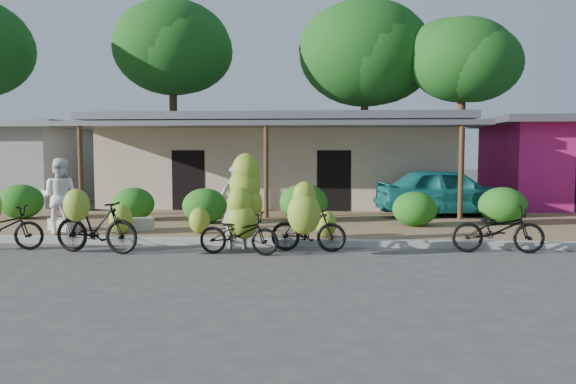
{
  "coord_description": "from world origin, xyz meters",
  "views": [
    {
      "loc": [
        1.81,
        -10.23,
        2.13
      ],
      "look_at": [
        0.94,
        1.92,
        1.2
      ],
      "focal_mm": 35.0,
      "sensor_mm": 36.0,
      "label": 1
    }
  ],
  "objects_px": {
    "tree_near_right": "(457,58)",
    "tree_far_center": "(169,46)",
    "bystander": "(60,196)",
    "teal_van": "(447,192)",
    "bike_right": "(307,222)",
    "sack_far": "(63,224)",
    "tree_center_right": "(361,52)",
    "bike_center": "(242,212)",
    "bike_far_right": "(498,229)",
    "sack_near": "(136,224)",
    "bike_left": "(94,224)",
    "vendor": "(236,207)"
  },
  "relations": [
    {
      "from": "bike_far_right",
      "to": "tree_near_right",
      "type": "bearing_deg",
      "value": -7.73
    },
    {
      "from": "sack_near",
      "to": "bike_right",
      "type": "bearing_deg",
      "value": -26.68
    },
    {
      "from": "bike_left",
      "to": "bystander",
      "type": "distance_m",
      "value": 2.47
    },
    {
      "from": "tree_far_center",
      "to": "vendor",
      "type": "bearing_deg",
      "value": -69.19
    },
    {
      "from": "tree_near_right",
      "to": "tree_far_center",
      "type": "bearing_deg",
      "value": 173.42
    },
    {
      "from": "tree_center_right",
      "to": "bike_center",
      "type": "bearing_deg",
      "value": -101.96
    },
    {
      "from": "bike_right",
      "to": "teal_van",
      "type": "distance_m",
      "value": 7.15
    },
    {
      "from": "tree_center_right",
      "to": "sack_far",
      "type": "relative_size",
      "value": 12.05
    },
    {
      "from": "tree_center_right",
      "to": "vendor",
      "type": "bearing_deg",
      "value": -102.82
    },
    {
      "from": "bike_left",
      "to": "teal_van",
      "type": "xyz_separation_m",
      "value": [
        8.35,
        6.23,
        0.24
      ]
    },
    {
      "from": "bike_center",
      "to": "sack_near",
      "type": "distance_m",
      "value": 3.69
    },
    {
      "from": "bike_far_right",
      "to": "sack_near",
      "type": "relative_size",
      "value": 2.2
    },
    {
      "from": "bystander",
      "to": "teal_van",
      "type": "xyz_separation_m",
      "value": [
        9.96,
        4.4,
        -0.17
      ]
    },
    {
      "from": "sack_far",
      "to": "bike_center",
      "type": "bearing_deg",
      "value": -22.55
    },
    {
      "from": "bike_center",
      "to": "sack_far",
      "type": "xyz_separation_m",
      "value": [
        -4.81,
        2.0,
        -0.57
      ]
    },
    {
      "from": "tree_far_center",
      "to": "bike_right",
      "type": "relative_size",
      "value": 5.64
    },
    {
      "from": "tree_far_center",
      "to": "teal_van",
      "type": "bearing_deg",
      "value": -39.37
    },
    {
      "from": "bike_left",
      "to": "bike_center",
      "type": "xyz_separation_m",
      "value": [
        2.98,
        0.43,
        0.21
      ]
    },
    {
      "from": "bike_right",
      "to": "sack_far",
      "type": "bearing_deg",
      "value": 76.68
    },
    {
      "from": "tree_far_center",
      "to": "sack_far",
      "type": "height_order",
      "value": "tree_far_center"
    },
    {
      "from": "tree_far_center",
      "to": "tree_near_right",
      "type": "xyz_separation_m",
      "value": [
        13.0,
        -1.5,
        -0.96
      ]
    },
    {
      "from": "tree_far_center",
      "to": "bystander",
      "type": "distance_m",
      "value": 14.81
    },
    {
      "from": "bike_center",
      "to": "tree_far_center",
      "type": "bearing_deg",
      "value": 28.26
    },
    {
      "from": "tree_near_right",
      "to": "bike_far_right",
      "type": "height_order",
      "value": "tree_near_right"
    },
    {
      "from": "tree_center_right",
      "to": "bike_center",
      "type": "xyz_separation_m",
      "value": [
        -3.27,
        -15.41,
        -5.86
      ]
    },
    {
      "from": "bike_left",
      "to": "bike_center",
      "type": "relative_size",
      "value": 0.93
    },
    {
      "from": "tree_center_right",
      "to": "tree_near_right",
      "type": "xyz_separation_m",
      "value": [
        4.0,
        -2.0,
        -0.67
      ]
    },
    {
      "from": "tree_center_right",
      "to": "bike_right",
      "type": "relative_size",
      "value": 5.61
    },
    {
      "from": "tree_near_right",
      "to": "sack_near",
      "type": "distance_m",
      "value": 16.33
    },
    {
      "from": "tree_center_right",
      "to": "vendor",
      "type": "relative_size",
      "value": 4.94
    },
    {
      "from": "tree_far_center",
      "to": "bike_right",
      "type": "bearing_deg",
      "value": -64.77
    },
    {
      "from": "bike_far_right",
      "to": "teal_van",
      "type": "xyz_separation_m",
      "value": [
        0.12,
        5.53,
        0.36
      ]
    },
    {
      "from": "sack_far",
      "to": "teal_van",
      "type": "distance_m",
      "value": 10.89
    },
    {
      "from": "tree_near_right",
      "to": "bike_left",
      "type": "xyz_separation_m",
      "value": [
        -10.25,
        -13.84,
        -5.41
      ]
    },
    {
      "from": "bike_center",
      "to": "vendor",
      "type": "height_order",
      "value": "bike_center"
    },
    {
      "from": "tree_far_center",
      "to": "tree_center_right",
      "type": "bearing_deg",
      "value": 3.18
    },
    {
      "from": "sack_far",
      "to": "tree_far_center",
      "type": "bearing_deg",
      "value": 94.09
    },
    {
      "from": "tree_near_right",
      "to": "teal_van",
      "type": "xyz_separation_m",
      "value": [
        -1.89,
        -7.61,
        -5.17
      ]
    },
    {
      "from": "tree_near_right",
      "to": "vendor",
      "type": "height_order",
      "value": "tree_near_right"
    },
    {
      "from": "bike_center",
      "to": "bike_far_right",
      "type": "xyz_separation_m",
      "value": [
        5.26,
        0.27,
        -0.34
      ]
    },
    {
      "from": "bike_right",
      "to": "sack_near",
      "type": "xyz_separation_m",
      "value": [
        -4.33,
        2.18,
        -0.39
      ]
    },
    {
      "from": "bystander",
      "to": "teal_van",
      "type": "relative_size",
      "value": 0.42
    },
    {
      "from": "bystander",
      "to": "teal_van",
      "type": "height_order",
      "value": "bystander"
    },
    {
      "from": "tree_near_right",
      "to": "bike_far_right",
      "type": "xyz_separation_m",
      "value": [
        -2.01,
        -13.14,
        -5.54
      ]
    },
    {
      "from": "bike_center",
      "to": "sack_far",
      "type": "bearing_deg",
      "value": 74.68
    },
    {
      "from": "sack_near",
      "to": "teal_van",
      "type": "height_order",
      "value": "teal_van"
    },
    {
      "from": "bike_far_right",
      "to": "sack_near",
      "type": "height_order",
      "value": "bike_far_right"
    },
    {
      "from": "teal_van",
      "to": "bike_left",
      "type": "bearing_deg",
      "value": 118.26
    },
    {
      "from": "tree_far_center",
      "to": "bike_left",
      "type": "bearing_deg",
      "value": -79.82
    },
    {
      "from": "sack_near",
      "to": "vendor",
      "type": "height_order",
      "value": "vendor"
    }
  ]
}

